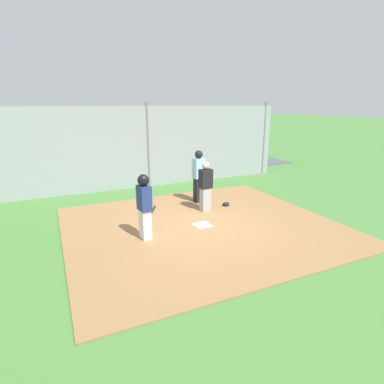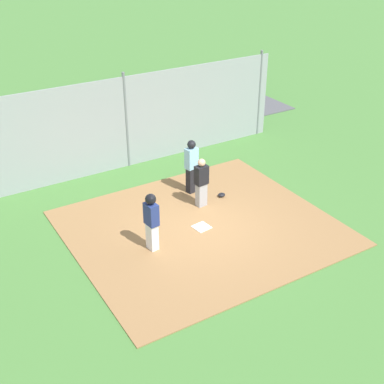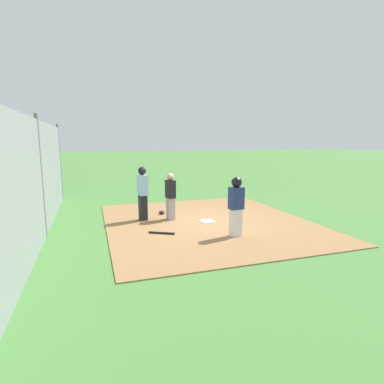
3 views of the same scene
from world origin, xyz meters
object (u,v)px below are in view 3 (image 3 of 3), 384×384
baseball_bat (162,233)px  catcher_mask (162,212)px  runner (236,203)px  home_plate (207,221)px  umpire (143,192)px  catcher (170,196)px

baseball_bat → catcher_mask: bearing=-73.9°
runner → catcher_mask: size_ratio=6.87×
home_plate → baseball_bat: size_ratio=0.58×
umpire → baseball_bat: (1.72, 0.24, -0.91)m
home_plate → catcher_mask: (-1.49, -1.19, 0.05)m
catcher → catcher_mask: 1.12m
home_plate → catcher: size_ratio=0.28×
umpire → runner: umpire is taller
home_plate → catcher_mask: 1.91m
baseball_bat → catcher_mask: size_ratio=3.15×
runner → catcher: bearing=21.9°
runner → catcher_mask: runner is taller
umpire → baseball_bat: umpire is taller
umpire → catcher_mask: umpire is taller
home_plate → catcher: (-0.66, -1.07, 0.79)m
umpire → runner: 3.32m
home_plate → umpire: umpire is taller
umpire → runner: size_ratio=1.08×
catcher → baseball_bat: 1.83m
runner → catcher_mask: bearing=17.1°
runner → umpire: bearing=33.9°
umpire → baseball_bat: 1.96m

